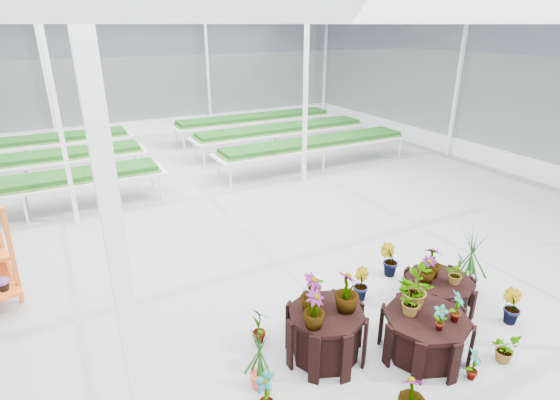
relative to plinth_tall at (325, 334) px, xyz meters
name	(u,v)px	position (x,y,z in m)	size (l,w,h in m)	color
ground_plane	(276,271)	(0.43, 2.25, -0.36)	(24.00, 24.00, 0.00)	gray
greenhouse_shell	(275,152)	(0.43, 2.25, 1.89)	(18.00, 24.00, 4.50)	white
steel_frame	(275,152)	(0.43, 2.25, 1.89)	(18.00, 24.00, 4.50)	silver
nursery_benches	(170,154)	(0.43, 9.45, 0.06)	(16.00, 7.00, 0.84)	silver
plinth_tall	(325,334)	(0.00, 0.00, 0.00)	(1.05, 1.05, 0.72)	black
plinth_mid	(425,335)	(1.20, -0.60, -0.05)	(1.17, 1.17, 0.62)	black
plinth_low	(438,293)	(2.20, 0.10, -0.11)	(1.09, 1.09, 0.49)	black
nursery_plants	(387,299)	(1.03, -0.01, 0.22)	(4.57, 2.89, 1.30)	#144212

